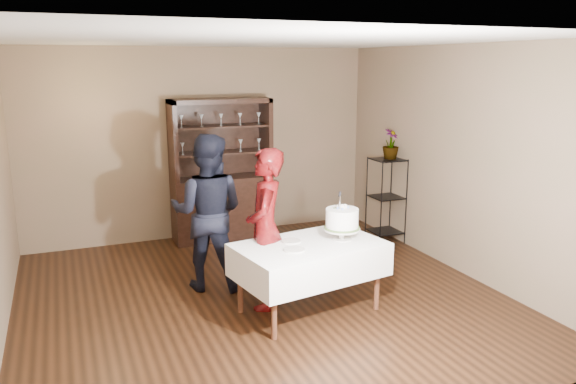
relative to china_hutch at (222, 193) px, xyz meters
name	(u,v)px	position (x,y,z in m)	size (l,w,h in m)	color
floor	(262,298)	(-0.20, -2.25, -0.66)	(5.00, 5.00, 0.00)	black
ceiling	(259,40)	(-0.20, -2.25, 2.04)	(5.00, 5.00, 0.00)	silver
back_wall	(202,144)	(-0.20, 0.25, 0.69)	(5.00, 0.02, 2.70)	brown
wall_right	(458,160)	(2.30, -2.25, 0.69)	(0.02, 5.00, 2.70)	brown
china_hutch	(222,193)	(0.00, 0.00, 0.00)	(1.40, 0.48, 2.00)	black
plant_etagere	(386,197)	(2.08, -1.05, -0.01)	(0.42, 0.42, 1.20)	black
cake_table	(309,260)	(0.14, -2.73, -0.11)	(1.57, 1.12, 0.72)	white
woman	(266,229)	(-0.22, -2.44, 0.17)	(0.61, 0.40, 1.66)	#35040A
man	(208,212)	(-0.64, -1.72, 0.21)	(0.85, 0.66, 1.74)	black
cake	(342,220)	(0.50, -2.73, 0.26)	(0.37, 0.37, 0.51)	silver
plate_near	(294,250)	(-0.08, -2.86, 0.06)	(0.21, 0.21, 0.01)	silver
plate_far	(291,241)	(-0.01, -2.61, 0.06)	(0.20, 0.20, 0.01)	silver
potted_plant	(391,144)	(2.12, -1.06, 0.73)	(0.23, 0.23, 0.41)	#4A6731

